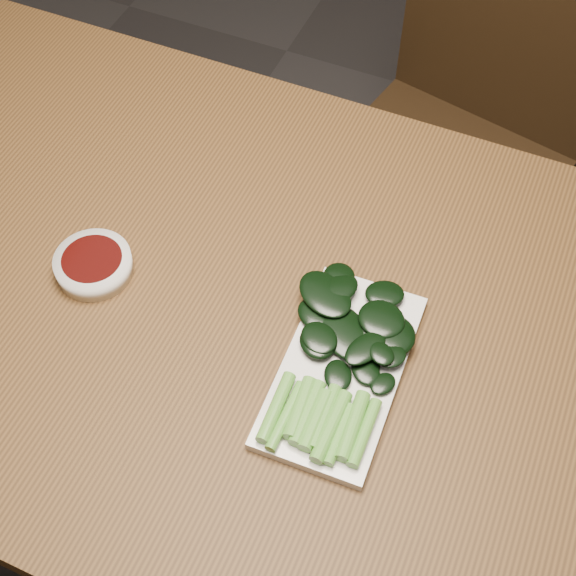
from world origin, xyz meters
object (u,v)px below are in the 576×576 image
Objects in this scene: gai_lan at (342,354)px; serving_plate at (341,370)px; sauce_bowl at (94,265)px; chair_far at (462,133)px; table at (267,336)px.

serving_plate is at bearing -66.63° from gai_lan.
chair_far is at bearing 65.19° from sauce_bowl.
serving_plate is 0.02m from gai_lan.
table is 0.15m from serving_plate.
sauce_bowl is 0.37× the size of serving_plate.
gai_lan reaches higher than table.
chair_far is at bearing 91.03° from gai_lan.
sauce_bowl is 0.36× the size of gai_lan.
chair_far is at bearing 91.41° from serving_plate.
chair_far is at bearing 81.24° from table.
chair_far is 3.29× the size of serving_plate.
sauce_bowl is at bearing -170.32° from table.
serving_plate is at bearing -22.67° from table.
table is at bearing -86.67° from chair_far.
serving_plate is (0.35, -0.01, -0.01)m from sauce_bowl.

